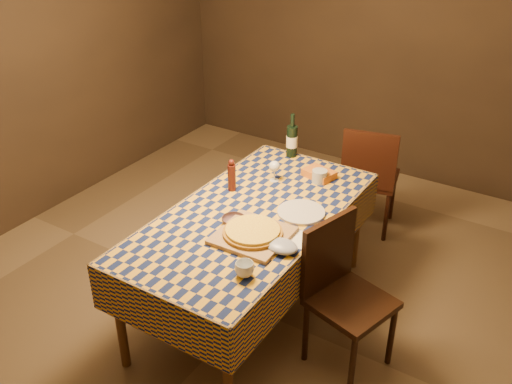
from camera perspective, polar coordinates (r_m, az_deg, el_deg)
room at (r=3.27m, az=-0.47°, el=6.52°), size 5.00×5.10×2.70m
dining_table at (r=3.58m, az=-0.43°, el=-3.21°), size 0.94×1.84×0.77m
cutting_board at (r=3.31m, az=-0.34°, el=-4.37°), size 0.41×0.41×0.03m
pizza at (r=3.29m, az=-0.34°, el=-3.95°), size 0.42×0.42×0.03m
pepper_mill at (r=3.75m, az=-2.44°, el=1.62°), size 0.06×0.06×0.23m
bowl at (r=3.43m, az=-2.26°, el=-2.88°), size 0.18×0.18×0.04m
wine_glass at (r=3.87m, az=1.85°, el=2.52°), size 0.07×0.07×0.15m
wine_bottle at (r=4.23m, az=3.61°, el=5.16°), size 0.11×0.11×0.33m
deli_tub at (r=3.91m, az=6.37°, el=1.58°), size 0.12×0.12×0.09m
takeout_container at (r=3.98m, az=6.33°, el=1.83°), size 0.24×0.19×0.05m
white_plate at (r=3.55m, az=4.53°, el=-2.02°), size 0.39×0.39×0.02m
tumbler at (r=3.00m, az=-1.15°, el=-7.73°), size 0.11×0.11×0.08m
flour_patch at (r=3.32m, az=3.36°, el=-4.56°), size 0.27×0.23×0.00m
flour_bag at (r=3.20m, az=2.58°, el=-5.43°), size 0.23×0.20×0.06m
chair_far at (r=4.62m, az=11.27°, el=1.73°), size 0.50×0.51×0.93m
chair_right at (r=3.38m, az=8.53°, el=-9.33°), size 0.53×0.52×0.93m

